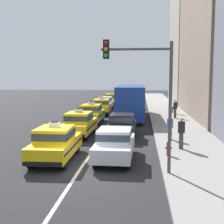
% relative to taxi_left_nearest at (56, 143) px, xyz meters
% --- Properties ---
extents(ground_plane, '(160.00, 160.00, 0.00)m').
position_rel_taxi_left_nearest_xyz_m(ground_plane, '(1.49, -1.46, -0.88)').
color(ground_plane, '#232326').
extents(lane_stripe_left_right, '(0.14, 80.00, 0.01)m').
position_rel_taxi_left_nearest_xyz_m(lane_stripe_left_right, '(1.49, 18.54, -0.87)').
color(lane_stripe_left_right, silver).
rests_on(lane_stripe_left_right, ground).
extents(sidewalk_curb, '(4.00, 90.00, 0.15)m').
position_rel_taxi_left_nearest_xyz_m(sidewalk_curb, '(7.09, 13.54, -0.80)').
color(sidewalk_curb, gray).
rests_on(sidewalk_curb, ground).
extents(taxi_left_nearest, '(1.86, 4.58, 1.96)m').
position_rel_taxi_left_nearest_xyz_m(taxi_left_nearest, '(0.00, 0.00, 0.00)').
color(taxi_left_nearest, black).
rests_on(taxi_left_nearest, ground).
extents(taxi_left_second, '(1.90, 4.59, 1.96)m').
position_rel_taxi_left_nearest_xyz_m(taxi_left_second, '(-0.07, 6.30, 0.00)').
color(taxi_left_second, black).
rests_on(taxi_left_second, ground).
extents(taxi_left_third, '(1.87, 4.58, 1.96)m').
position_rel_taxi_left_nearest_xyz_m(taxi_left_third, '(-0.17, 12.32, 0.00)').
color(taxi_left_third, black).
rests_on(taxi_left_third, ground).
extents(taxi_left_fourth, '(1.97, 4.62, 1.96)m').
position_rel_taxi_left_nearest_xyz_m(taxi_left_fourth, '(-0.06, 18.71, 0.00)').
color(taxi_left_fourth, black).
rests_on(taxi_left_fourth, ground).
extents(sedan_left_fifth, '(1.85, 4.33, 1.58)m').
position_rel_taxi_left_nearest_xyz_m(sedan_left_fifth, '(-0.26, 24.16, -0.03)').
color(sedan_left_fifth, black).
rests_on(sedan_left_fifth, ground).
extents(taxi_left_sixth, '(1.85, 4.57, 1.96)m').
position_rel_taxi_left_nearest_xyz_m(taxi_left_sixth, '(0.04, 29.44, 0.00)').
color(taxi_left_sixth, black).
rests_on(taxi_left_sixth, ground).
extents(sedan_right_nearest, '(1.86, 4.34, 1.58)m').
position_rel_taxi_left_nearest_xyz_m(sedan_right_nearest, '(2.90, 0.26, -0.03)').
color(sedan_right_nearest, black).
rests_on(sedan_right_nearest, ground).
extents(sedan_right_second, '(1.89, 4.35, 1.58)m').
position_rel_taxi_left_nearest_xyz_m(sedan_right_second, '(2.90, 6.24, -0.03)').
color(sedan_right_second, black).
rests_on(sedan_right_second, ground).
extents(bus_right_third, '(2.71, 11.24, 3.22)m').
position_rel_taxi_left_nearest_xyz_m(bus_right_third, '(3.16, 15.94, 0.94)').
color(bus_right_third, black).
rests_on(bus_right_third, ground).
extents(sedan_right_fourth, '(1.86, 4.34, 1.58)m').
position_rel_taxi_left_nearest_xyz_m(sedan_right_fourth, '(3.10, 25.31, -0.03)').
color(sedan_right_fourth, black).
rests_on(sedan_right_fourth, ground).
extents(pedestrian_near_crosswalk, '(0.47, 0.24, 1.71)m').
position_rel_taxi_left_nearest_xyz_m(pedestrian_near_crosswalk, '(7.43, 15.17, 0.13)').
color(pedestrian_near_crosswalk, '#473828').
rests_on(pedestrian_near_crosswalk, sidewalk_curb).
extents(pedestrian_mid_block, '(0.36, 0.24, 1.53)m').
position_rel_taxi_left_nearest_xyz_m(pedestrian_mid_block, '(6.01, 4.93, 0.04)').
color(pedestrian_mid_block, '#23232D').
rests_on(pedestrian_mid_block, sidewalk_curb).
extents(pedestrian_by_storefront, '(0.47, 0.24, 1.54)m').
position_rel_taxi_left_nearest_xyz_m(pedestrian_by_storefront, '(7.79, 18.67, 0.04)').
color(pedestrian_by_storefront, '#23232D').
rests_on(pedestrian_by_storefront, sidewalk_curb).
extents(pedestrian_trailing, '(0.36, 0.24, 1.73)m').
position_rel_taxi_left_nearest_xyz_m(pedestrian_trailing, '(6.39, 2.38, 0.15)').
color(pedestrian_trailing, '#473828').
rests_on(pedestrian_trailing, sidewalk_curb).
extents(fire_hydrant, '(0.36, 0.22, 0.73)m').
position_rel_taxi_left_nearest_xyz_m(fire_hydrant, '(5.57, 0.85, -0.33)').
color(fire_hydrant, red).
rests_on(fire_hydrant, sidewalk_curb).
extents(traffic_light_pole, '(2.87, 0.33, 5.58)m').
position_rel_taxi_left_nearest_xyz_m(traffic_light_pole, '(4.38, -2.03, 2.94)').
color(traffic_light_pole, '#47474C').
rests_on(traffic_light_pole, ground).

